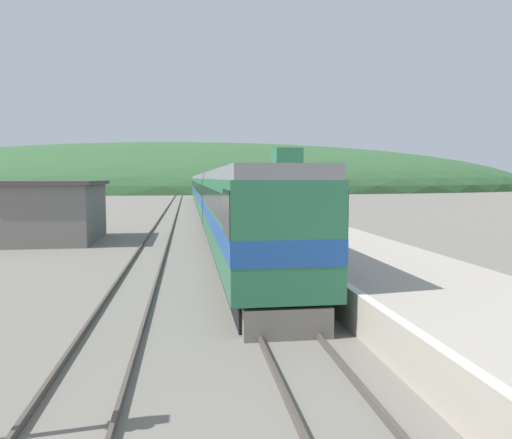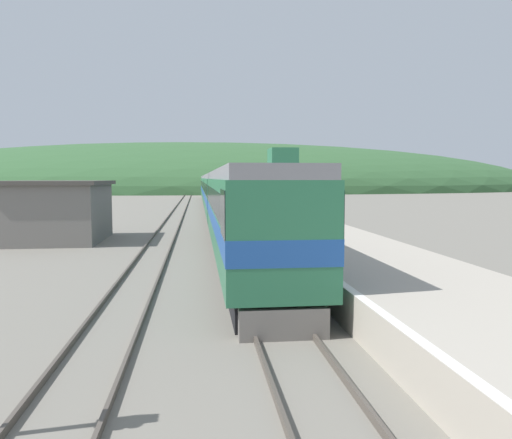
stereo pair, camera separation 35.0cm
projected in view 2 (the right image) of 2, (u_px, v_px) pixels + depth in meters
track_main at (214, 207)px, 66.05m from camera, size 1.52×180.00×0.16m
track_siding at (181, 207)px, 65.55m from camera, size 1.52×180.00×0.16m
platform at (266, 214)px, 46.71m from camera, size 5.27×140.00×1.07m
distant_hills at (204, 190)px, 164.94m from camera, size 232.87×104.79×30.48m
station_shed at (55, 211)px, 30.87m from camera, size 6.27×7.35×3.75m
express_train_lead_car at (245, 214)px, 21.88m from camera, size 2.86×20.97×4.62m
carriage_second at (221, 196)px, 43.98m from camera, size 2.85×21.44×4.26m
carriage_third at (213, 190)px, 66.07m from camera, size 2.85×21.44×4.26m
carriage_fourth at (209, 187)px, 88.16m from camera, size 2.85×21.44×4.26m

